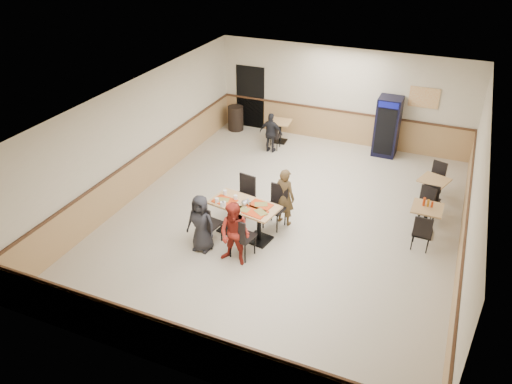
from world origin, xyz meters
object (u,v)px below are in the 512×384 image
at_px(diner_man_opposite, 285,197).
at_px(trash_bin, 236,118).
at_px(diner_woman_right, 235,234).
at_px(back_table, 280,128).
at_px(main_table, 245,215).
at_px(lone_diner, 271,133).
at_px(diner_woman_left, 201,223).
at_px(pepsi_cooler, 387,127).
at_px(side_table_far, 433,188).
at_px(side_table_near, 426,216).

xyz_separation_m(diner_man_opposite, trash_bin, (-3.47, 4.71, -0.31)).
distance_m(diner_woman_right, back_table, 6.36).
height_order(main_table, lone_diner, lone_diner).
bearing_deg(diner_man_opposite, diner_woman_left, 67.18).
relative_size(diner_woman_right, pepsi_cooler, 0.80).
bearing_deg(pepsi_cooler, main_table, -110.72).
relative_size(back_table, pepsi_cooler, 0.39).
height_order(side_table_far, pepsi_cooler, pepsi_cooler).
distance_m(diner_woman_left, pepsi_cooler, 7.05).
xyz_separation_m(diner_woman_right, side_table_far, (3.57, 4.11, -0.25)).
bearing_deg(pepsi_cooler, diner_man_opposite, -107.24).
xyz_separation_m(side_table_near, trash_bin, (-6.61, 3.91, -0.07)).
bearing_deg(side_table_near, trash_bin, 149.43).
height_order(main_table, trash_bin, main_table).
relative_size(back_table, trash_bin, 0.86).
height_order(side_table_near, trash_bin, trash_bin).
relative_size(lone_diner, back_table, 1.77).
bearing_deg(diner_woman_right, main_table, 106.62).
relative_size(lone_diner, side_table_near, 1.72).
distance_m(diner_woman_left, lone_diner, 5.29).
relative_size(diner_woman_right, back_table, 2.07).
bearing_deg(diner_woman_right, pepsi_cooler, 77.51).
distance_m(side_table_near, trash_bin, 7.68).
bearing_deg(main_table, side_table_near, 33.18).
xyz_separation_m(diner_woman_left, back_table, (-0.44, 6.07, -0.21)).
relative_size(main_table, diner_woman_right, 1.15).
relative_size(diner_man_opposite, back_table, 2.05).
bearing_deg(trash_bin, diner_man_opposite, -53.62).
xyz_separation_m(main_table, lone_diner, (-1.09, 4.42, 0.07)).
height_order(lone_diner, back_table, lone_diner).
bearing_deg(trash_bin, lone_diner, -33.53).
distance_m(diner_woman_left, diner_man_opposite, 2.15).
bearing_deg(diner_woman_left, lone_diner, 95.27).
xyz_separation_m(main_table, side_table_far, (3.80, 3.11, -0.09)).
bearing_deg(main_table, diner_woman_right, -67.62).
xyz_separation_m(diner_woman_left, diner_man_opposite, (1.30, 1.70, 0.05)).
height_order(diner_woman_left, side_table_far, diner_woman_left).
bearing_deg(back_table, diner_man_opposite, -68.19).
distance_m(diner_woman_left, side_table_far, 5.96).
distance_m(side_table_near, back_table, 6.04).
distance_m(diner_woman_right, lone_diner, 5.58).
bearing_deg(diner_man_opposite, lone_diner, -49.28).
bearing_deg(side_table_far, pepsi_cooler, 123.26).
xyz_separation_m(diner_woman_right, diner_man_opposite, (0.43, 1.85, -0.01)).
distance_m(diner_woman_left, side_table_near, 5.11).
distance_m(lone_diner, side_table_near, 5.62).
distance_m(diner_man_opposite, side_table_near, 3.25).
height_order(lone_diner, pepsi_cooler, pepsi_cooler).
height_order(lone_diner, side_table_near, lone_diner).
height_order(main_table, diner_woman_left, diner_woman_left).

